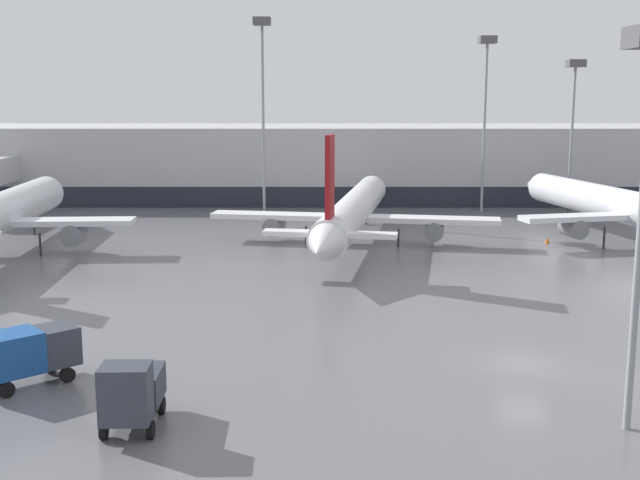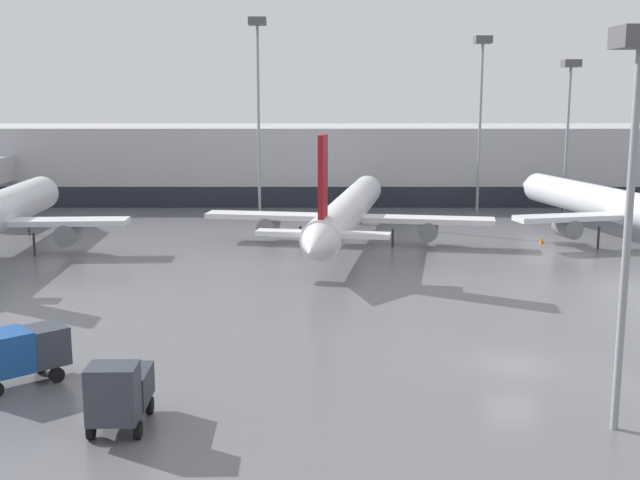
{
  "view_description": "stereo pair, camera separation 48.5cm",
  "coord_description": "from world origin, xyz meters",
  "px_view_note": "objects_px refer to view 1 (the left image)",
  "views": [
    {
      "loc": [
        -9.87,
        -37.2,
        12.98
      ],
      "look_at": [
        -9.63,
        17.07,
        3.0
      ],
      "focal_mm": 45.0,
      "sensor_mm": 36.0,
      "label": 1
    },
    {
      "loc": [
        -9.38,
        -37.2,
        12.98
      ],
      "look_at": [
        -9.63,
        17.07,
        3.0
      ],
      "focal_mm": 45.0,
      "sensor_mm": 36.0,
      "label": 2
    }
  ],
  "objects_px": {
    "traffic_cone_2": "(544,240)",
    "apron_light_mast_1": "(483,75)",
    "service_truck_2": "(128,391)",
    "apron_light_mast_2": "(570,91)",
    "parked_jet_3": "(631,209)",
    "parked_jet_1": "(350,212)",
    "traffic_cone_0": "(59,356)",
    "service_truck_1": "(22,352)",
    "apron_light_mast_4": "(259,63)"
  },
  "relations": [
    {
      "from": "apron_light_mast_4",
      "to": "parked_jet_3",
      "type": "bearing_deg",
      "value": -27.5
    },
    {
      "from": "traffic_cone_2",
      "to": "apron_light_mast_1",
      "type": "distance_m",
      "value": 24.37
    },
    {
      "from": "parked_jet_3",
      "to": "apron_light_mast_1",
      "type": "bearing_deg",
      "value": 11.05
    },
    {
      "from": "traffic_cone_2",
      "to": "apron_light_mast_2",
      "type": "height_order",
      "value": "apron_light_mast_2"
    },
    {
      "from": "service_truck_2",
      "to": "parked_jet_1",
      "type": "bearing_deg",
      "value": 163.92
    },
    {
      "from": "parked_jet_1",
      "to": "traffic_cone_0",
      "type": "relative_size",
      "value": 55.91
    },
    {
      "from": "traffic_cone_2",
      "to": "apron_light_mast_4",
      "type": "xyz_separation_m",
      "value": [
        -25.93,
        16.3,
        15.77
      ]
    },
    {
      "from": "service_truck_2",
      "to": "traffic_cone_0",
      "type": "height_order",
      "value": "service_truck_2"
    },
    {
      "from": "apron_light_mast_1",
      "to": "apron_light_mast_4",
      "type": "bearing_deg",
      "value": -172.67
    },
    {
      "from": "parked_jet_3",
      "to": "traffic_cone_0",
      "type": "distance_m",
      "value": 50.19
    },
    {
      "from": "service_truck_1",
      "to": "traffic_cone_2",
      "type": "xyz_separation_m",
      "value": [
        33.14,
        34.62,
        -1.29
      ]
    },
    {
      "from": "service_truck_2",
      "to": "traffic_cone_2",
      "type": "relative_size",
      "value": 7.19
    },
    {
      "from": "parked_jet_3",
      "to": "service_truck_2",
      "type": "distance_m",
      "value": 51.59
    },
    {
      "from": "service_truck_1",
      "to": "traffic_cone_0",
      "type": "relative_size",
      "value": 6.71
    },
    {
      "from": "parked_jet_3",
      "to": "traffic_cone_0",
      "type": "height_order",
      "value": "parked_jet_3"
    },
    {
      "from": "traffic_cone_2",
      "to": "apron_light_mast_1",
      "type": "relative_size",
      "value": 0.03
    },
    {
      "from": "traffic_cone_0",
      "to": "apron_light_mast_4",
      "type": "xyz_separation_m",
      "value": [
        6.61,
        47.83,
        15.7
      ]
    },
    {
      "from": "service_truck_1",
      "to": "parked_jet_1",
      "type": "bearing_deg",
      "value": 23.1
    },
    {
      "from": "traffic_cone_2",
      "to": "apron_light_mast_1",
      "type": "bearing_deg",
      "value": 95.73
    },
    {
      "from": "traffic_cone_0",
      "to": "apron_light_mast_1",
      "type": "height_order",
      "value": "apron_light_mast_1"
    },
    {
      "from": "apron_light_mast_4",
      "to": "service_truck_1",
      "type": "bearing_deg",
      "value": -98.06
    },
    {
      "from": "parked_jet_3",
      "to": "traffic_cone_2",
      "type": "relative_size",
      "value": 70.15
    },
    {
      "from": "traffic_cone_2",
      "to": "apron_light_mast_2",
      "type": "relative_size",
      "value": 0.03
    },
    {
      "from": "parked_jet_1",
      "to": "parked_jet_3",
      "type": "bearing_deg",
      "value": -82.39
    },
    {
      "from": "service_truck_2",
      "to": "traffic_cone_0",
      "type": "distance_m",
      "value": 9.44
    },
    {
      "from": "apron_light_mast_1",
      "to": "apron_light_mast_2",
      "type": "xyz_separation_m",
      "value": [
        9.25,
        -1.17,
        -1.75
      ]
    },
    {
      "from": "traffic_cone_0",
      "to": "apron_light_mast_4",
      "type": "bearing_deg",
      "value": 82.13
    },
    {
      "from": "parked_jet_3",
      "to": "traffic_cone_2",
      "type": "height_order",
      "value": "parked_jet_3"
    },
    {
      "from": "service_truck_2",
      "to": "apron_light_mast_2",
      "type": "bearing_deg",
      "value": 147.53
    },
    {
      "from": "apron_light_mast_2",
      "to": "parked_jet_1",
      "type": "bearing_deg",
      "value": -143.04
    },
    {
      "from": "parked_jet_3",
      "to": "traffic_cone_2",
      "type": "xyz_separation_m",
      "value": [
        -7.12,
        0.9,
        -2.9
      ]
    },
    {
      "from": "service_truck_2",
      "to": "apron_light_mast_4",
      "type": "height_order",
      "value": "apron_light_mast_4"
    },
    {
      "from": "traffic_cone_0",
      "to": "traffic_cone_2",
      "type": "xyz_separation_m",
      "value": [
        32.54,
        31.53,
        -0.07
      ]
    },
    {
      "from": "service_truck_1",
      "to": "service_truck_2",
      "type": "height_order",
      "value": "service_truck_2"
    },
    {
      "from": "parked_jet_3",
      "to": "traffic_cone_0",
      "type": "xyz_separation_m",
      "value": [
        -39.66,
        -30.62,
        -2.83
      ]
    },
    {
      "from": "apron_light_mast_2",
      "to": "apron_light_mast_4",
      "type": "relative_size",
      "value": 0.8
    },
    {
      "from": "apron_light_mast_4",
      "to": "service_truck_2",
      "type": "bearing_deg",
      "value": -91.41
    },
    {
      "from": "parked_jet_3",
      "to": "service_truck_2",
      "type": "xyz_separation_m",
      "value": [
        -34.42,
        -38.39,
        -1.65
      ]
    },
    {
      "from": "traffic_cone_2",
      "to": "service_truck_2",
      "type": "bearing_deg",
      "value": -124.79
    },
    {
      "from": "parked_jet_3",
      "to": "traffic_cone_0",
      "type": "bearing_deg",
      "value": 114.65
    },
    {
      "from": "traffic_cone_0",
      "to": "apron_light_mast_1",
      "type": "distance_m",
      "value": 61.16
    },
    {
      "from": "apron_light_mast_2",
      "to": "parked_jet_3",
      "type": "bearing_deg",
      "value": -90.56
    },
    {
      "from": "service_truck_2",
      "to": "apron_light_mast_1",
      "type": "height_order",
      "value": "apron_light_mast_1"
    },
    {
      "from": "service_truck_1",
      "to": "traffic_cone_0",
      "type": "height_order",
      "value": "service_truck_1"
    },
    {
      "from": "apron_light_mast_2",
      "to": "apron_light_mast_1",
      "type": "bearing_deg",
      "value": 172.81
    },
    {
      "from": "service_truck_1",
      "to": "apron_light_mast_2",
      "type": "relative_size",
      "value": 0.28
    },
    {
      "from": "traffic_cone_0",
      "to": "apron_light_mast_2",
      "type": "relative_size",
      "value": 0.04
    },
    {
      "from": "parked_jet_3",
      "to": "apron_light_mast_4",
      "type": "relative_size",
      "value": 1.87
    },
    {
      "from": "parked_jet_1",
      "to": "apron_light_mast_1",
      "type": "height_order",
      "value": "apron_light_mast_1"
    },
    {
      "from": "apron_light_mast_2",
      "to": "apron_light_mast_4",
      "type": "height_order",
      "value": "apron_light_mast_4"
    }
  ]
}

